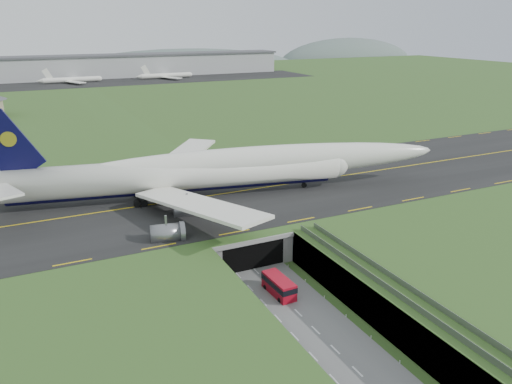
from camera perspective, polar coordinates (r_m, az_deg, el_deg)
ground at (r=84.84m, az=2.09°, el=-11.14°), size 900.00×900.00×0.00m
airfield_deck at (r=83.38m, az=2.12°, el=-9.35°), size 800.00×800.00×6.00m
trench_road at (r=79.19m, az=4.67°, el=-13.50°), size 12.00×75.00×0.20m
taxiway at (r=110.00m, az=-5.82°, el=-0.54°), size 800.00×44.00×0.18m
tunnel_portal at (r=96.85m, az=-2.47°, el=-4.96°), size 17.00×22.30×6.00m
guideway at (r=74.38m, az=16.93°, el=-11.94°), size 3.00×53.00×7.05m
jumbo_jet at (r=108.97m, az=-5.07°, el=2.47°), size 103.40×64.09×21.60m
shuttle_tram at (r=82.83m, az=2.64°, el=-10.66°), size 3.01×7.26×2.93m
cargo_terminal at (r=367.14m, az=-20.61°, el=13.20°), size 320.00×67.00×15.60m
distant_hills at (r=506.89m, az=-14.52°, el=12.97°), size 700.00×91.00×60.00m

